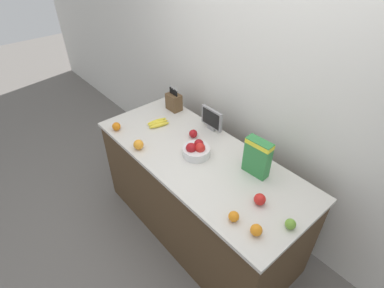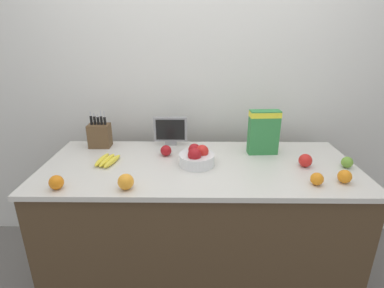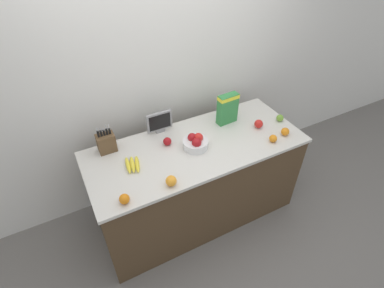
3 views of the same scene
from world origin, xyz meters
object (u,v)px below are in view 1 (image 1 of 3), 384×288
Objects in this scene: apple_near_bananas at (290,224)px; orange_mid_left at (256,230)px; apple_front at (193,134)px; orange_near_bowl at (234,216)px; cereal_box at (258,156)px; orange_front_left at (116,126)px; orange_mid_right at (138,145)px; apple_rear at (260,199)px; banana_bunch at (158,123)px; small_monitor at (212,119)px; fruit_bowl at (196,150)px; knife_block at (174,102)px.

apple_near_bananas is 0.22m from orange_mid_left.
apple_front is 1.05× the size of orange_near_bowl.
cereal_box reaches higher than apple_near_bananas.
apple_front is 0.70m from orange_front_left.
orange_mid_right is at bearing -151.92° from cereal_box.
apple_near_bananas is 0.85× the size of apple_rear.
apple_rear reaches higher than apple_front.
banana_bunch is at bearing 120.04° from orange_mid_right.
orange_near_bowl is (0.85, -0.40, -0.00)m from apple_front.
orange_front_left is 0.36m from orange_mid_right.
small_monitor reaches higher than fruit_bowl.
fruit_bowl is at bearing -24.15° from knife_block.
apple_rear is 0.23m from orange_near_bowl.
apple_rear is 0.95× the size of orange_mid_right.
fruit_bowl is 0.69m from orange_near_bowl.
small_monitor is 0.93m from apple_rear.
orange_mid_left is (0.14, -0.21, -0.00)m from apple_rear.
fruit_bowl is at bearing -35.15° from apple_front.
small_monitor is at bearing 118.62° from fruit_bowl.
fruit_bowl is at bearing 178.46° from apple_rear.
small_monitor is at bearing 163.27° from cereal_box.
orange_mid_left is (0.36, -0.42, -0.13)m from cereal_box.
apple_rear is at bearing 15.65° from orange_mid_right.
apple_near_bananas is (1.48, -0.05, 0.02)m from banana_bunch.
apple_rear reaches higher than orange_mid_left.
knife_block is 0.89× the size of cereal_box.
small_monitor is at bearing 156.91° from apple_rear.
banana_bunch is 1.39m from orange_mid_left.
knife_block reaches higher than apple_front.
apple_front is 1.08m from orange_mid_left.
apple_rear is at bearing 11.82° from orange_front_left.
small_monitor reaches higher than apple_rear.
small_monitor is 0.81× the size of cereal_box.
knife_block reaches higher than banana_bunch.
apple_near_bananas is at bearing -2.47° from apple_rear.
knife_block is at bearing 170.73° from cereal_box.
small_monitor is 1.17m from apple_near_bananas.
orange_front_left is at bearing -177.53° from orange_near_bowl.
small_monitor reaches higher than apple_near_bananas.
apple_near_bananas is at bearing -11.91° from knife_block.
knife_block is 1.20× the size of fruit_bowl.
orange_near_bowl is at bearing -170.71° from orange_mid_left.
fruit_bowl is 1.02× the size of banana_bunch.
orange_near_bowl is 0.93× the size of orange_mid_left.
banana_bunch is 1.24m from orange_near_bowl.
cereal_box is 0.66m from apple_front.
apple_rear is (0.87, -0.16, 0.00)m from apple_front.
orange_front_left is at bearing -160.37° from cereal_box.
orange_mid_left is at bearing 9.29° from orange_near_bowl.
orange_mid_right is 1.18m from orange_mid_left.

